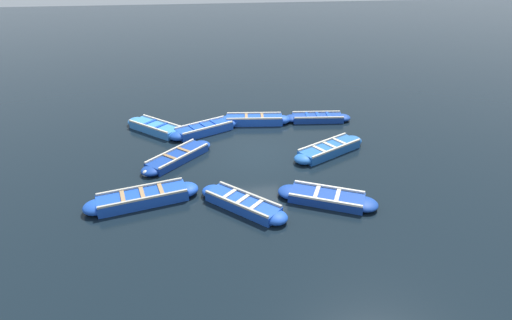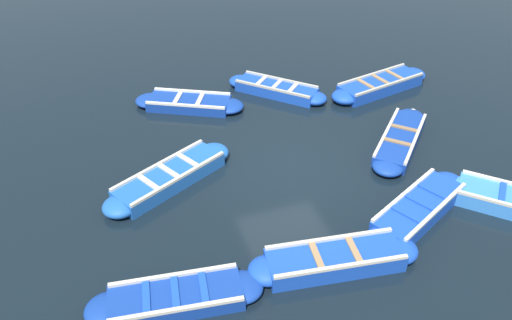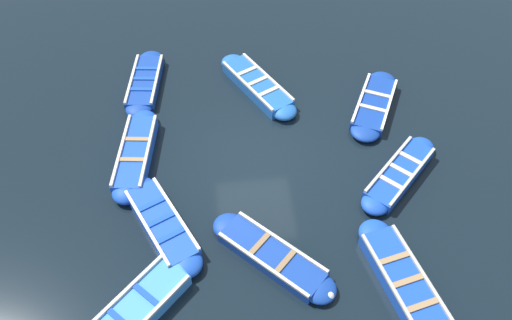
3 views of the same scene
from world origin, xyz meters
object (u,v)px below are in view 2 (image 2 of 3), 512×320
at_px(boat_tucked, 277,89).
at_px(boat_end_of_row, 189,103).
at_px(boat_centre, 400,140).
at_px(boat_mid_row, 170,177).
at_px(boat_near_quay, 335,260).
at_px(buoy_orange_near, 412,113).
at_px(boat_inner_gap, 419,209).
at_px(boat_alongside, 176,298).
at_px(boat_stern_in, 380,85).

xyz_separation_m(boat_tucked, boat_end_of_row, (2.93, -0.07, -0.02)).
distance_m(boat_centre, boat_mid_row, 6.48).
bearing_deg(boat_tucked, boat_mid_row, 40.10).
bearing_deg(boat_near_quay, boat_tucked, -101.92).
bearing_deg(boat_end_of_row, buoy_orange_near, 156.13).
relative_size(boat_centre, buoy_orange_near, 11.59).
distance_m(boat_inner_gap, boat_mid_row, 6.08).
relative_size(boat_tucked, boat_alongside, 0.86).
xyz_separation_m(boat_near_quay, buoy_orange_near, (-4.99, -4.73, -0.06)).
bearing_deg(boat_mid_row, boat_tucked, -139.90).
xyz_separation_m(boat_tucked, boat_alongside, (4.87, 7.32, -0.02)).
xyz_separation_m(boat_near_quay, boat_mid_row, (2.68, -3.89, -0.01)).
bearing_deg(boat_inner_gap, boat_centre, -114.37).
xyz_separation_m(boat_tucked, boat_inner_gap, (-0.98, 6.67, 0.02)).
xyz_separation_m(boat_near_quay, boat_stern_in, (-4.94, -6.59, -0.00)).
xyz_separation_m(boat_stern_in, boat_end_of_row, (6.30, -0.95, -0.04)).
relative_size(boat_alongside, buoy_orange_near, 12.76).
distance_m(boat_centre, boat_inner_gap, 3.00).
relative_size(boat_centre, boat_inner_gap, 0.89).
bearing_deg(boat_alongside, boat_near_quay, 177.52).
xyz_separation_m(boat_stern_in, buoy_orange_near, (-0.05, 1.86, -0.06)).
height_order(boat_near_quay, boat_mid_row, boat_near_quay).
bearing_deg(boat_alongside, boat_inner_gap, -173.60).
xyz_separation_m(boat_centre, boat_end_of_row, (5.15, -4.01, -0.00)).
bearing_deg(boat_tucked, buoy_orange_near, 141.26).
distance_m(boat_near_quay, boat_alongside, 3.29).
relative_size(boat_stern_in, boat_end_of_row, 1.14).
bearing_deg(boat_mid_row, boat_end_of_row, -109.87).
bearing_deg(boat_end_of_row, boat_alongside, 75.34).
distance_m(boat_inner_gap, boat_end_of_row, 7.79).
distance_m(boat_inner_gap, boat_stern_in, 6.26).
height_order(boat_alongside, boat_end_of_row, boat_alongside).
distance_m(boat_near_quay, boat_end_of_row, 7.66).
bearing_deg(boat_tucked, boat_stern_in, 165.34).
relative_size(boat_near_quay, boat_mid_row, 0.99).
bearing_deg(buoy_orange_near, boat_mid_row, 6.25).
distance_m(boat_stern_in, buoy_orange_near, 1.86).
distance_m(boat_tucked, boat_end_of_row, 2.93).
bearing_deg(boat_centre, boat_end_of_row, -37.88).
distance_m(boat_near_quay, boat_stern_in, 8.23).
bearing_deg(buoy_orange_near, boat_end_of_row, -23.87).
bearing_deg(boat_stern_in, buoy_orange_near, 91.43).
xyz_separation_m(boat_mid_row, buoy_orange_near, (-7.67, -0.84, -0.05)).
height_order(boat_tucked, boat_stern_in, boat_stern_in).
xyz_separation_m(boat_near_quay, boat_alongside, (3.29, -0.14, -0.04)).
distance_m(boat_stern_in, boat_end_of_row, 6.37).
height_order(boat_near_quay, boat_stern_in, boat_near_quay).
xyz_separation_m(boat_tucked, buoy_orange_near, (-3.41, 2.74, -0.04)).
xyz_separation_m(boat_near_quay, boat_end_of_row, (1.36, -7.54, -0.05)).
height_order(boat_centre, boat_alongside, boat_centre).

